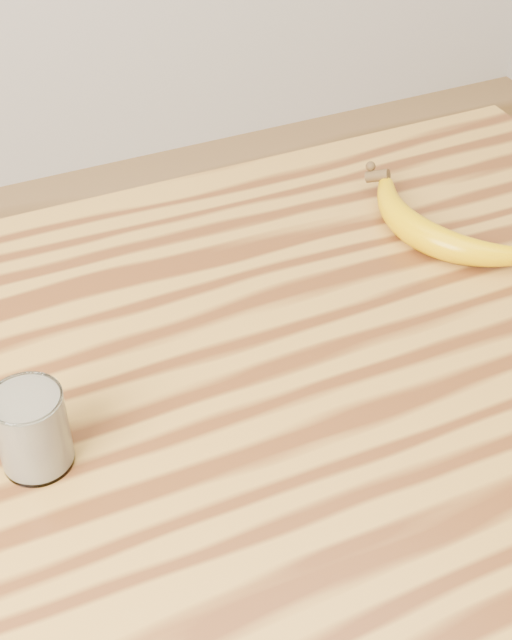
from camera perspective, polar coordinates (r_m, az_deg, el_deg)
name	(u,v)px	position (r m, az deg, el deg)	size (l,w,h in m)	color
table	(252,453)	(1.04, -0.25, -8.51)	(1.20, 0.80, 0.90)	#A3732D
smoothie_glass	(32,429)	(0.85, -14.14, -6.80)	(0.07, 0.07, 0.09)	white
banana	(424,236)	(1.12, 10.67, 5.30)	(0.12, 0.33, 0.04)	#D19C00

